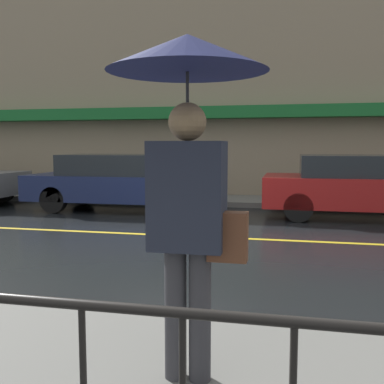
# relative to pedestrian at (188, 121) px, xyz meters

# --- Properties ---
(ground_plane) EXTENTS (80.00, 80.00, 0.00)m
(ground_plane) POSITION_rel_pedestrian_xyz_m (-1.43, 5.08, -1.77)
(ground_plane) COLOR black
(sidewalk_far) EXTENTS (28.00, 1.85, 0.14)m
(sidewalk_far) POSITION_rel_pedestrian_xyz_m (-1.43, 9.94, -1.70)
(sidewalk_far) COLOR slate
(sidewalk_far) RESTS_ON ground_plane
(lane_marking) EXTENTS (25.20, 0.12, 0.01)m
(lane_marking) POSITION_rel_pedestrian_xyz_m (-1.43, 5.08, -1.76)
(lane_marking) COLOR gold
(lane_marking) RESTS_ON ground_plane
(building_storefront) EXTENTS (28.00, 0.85, 6.70)m
(building_storefront) POSITION_rel_pedestrian_xyz_m (-1.43, 10.99, 1.54)
(building_storefront) COLOR gray
(building_storefront) RESTS_ON ground_plane
(pedestrian) EXTENTS (0.97, 0.97, 2.14)m
(pedestrian) POSITION_rel_pedestrian_xyz_m (0.00, 0.00, 0.00)
(pedestrian) COLOR #333338
(pedestrian) RESTS_ON sidewalk_near
(car_navy) EXTENTS (4.59, 1.79, 1.40)m
(car_navy) POSITION_rel_pedestrian_xyz_m (-3.59, 7.92, -1.05)
(car_navy) COLOR #19234C
(car_navy) RESTS_ON ground_plane
(car_red) EXTENTS (4.03, 1.92, 1.41)m
(car_red) POSITION_rel_pedestrian_xyz_m (2.01, 7.92, -1.04)
(car_red) COLOR maroon
(car_red) RESTS_ON ground_plane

